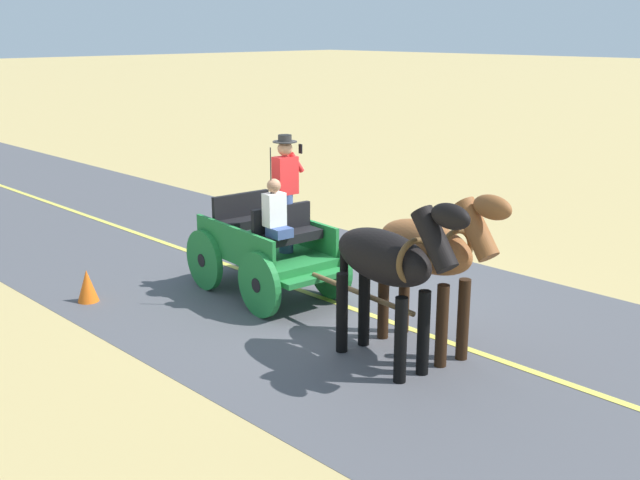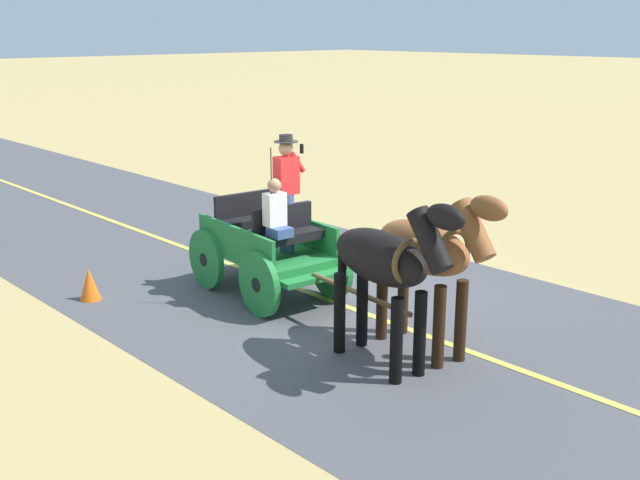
{
  "view_description": "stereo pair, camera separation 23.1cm",
  "coord_description": "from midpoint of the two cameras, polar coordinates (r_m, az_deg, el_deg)",
  "views": [
    {
      "loc": [
        7.71,
        7.86,
        4.0
      ],
      "look_at": [
        0.45,
        0.4,
        1.1
      ],
      "focal_mm": 42.81,
      "sensor_mm": 36.0,
      "label": 1
    },
    {
      "loc": [
        7.54,
        8.02,
        4.0
      ],
      "look_at": [
        0.45,
        0.4,
        1.1
      ],
      "focal_mm": 42.81,
      "sensor_mm": 36.0,
      "label": 2
    }
  ],
  "objects": [
    {
      "name": "traffic_cone",
      "position": [
        12.07,
        -17.53,
        -3.29
      ],
      "size": [
        0.32,
        0.32,
        0.5
      ],
      "primitive_type": "cone",
      "color": "orange",
      "rests_on": "ground"
    },
    {
      "name": "horse_near_side",
      "position": [
        9.52,
        7.57,
        -0.9
      ],
      "size": [
        0.79,
        2.15,
        2.21
      ],
      "color": "brown",
      "rests_on": "ground"
    },
    {
      "name": "ground_plane",
      "position": [
        11.72,
        -0.36,
        -4.41
      ],
      "size": [
        200.0,
        200.0,
        0.0
      ],
      "primitive_type": "plane",
      "color": "tan"
    },
    {
      "name": "horse_off_side",
      "position": [
        9.05,
        4.46,
        -1.69
      ],
      "size": [
        0.76,
        2.15,
        2.21
      ],
      "color": "black",
      "rests_on": "ground"
    },
    {
      "name": "road_surface",
      "position": [
        11.71,
        -0.36,
        -4.39
      ],
      "size": [
        6.44,
        160.0,
        0.01
      ],
      "primitive_type": "cube",
      "color": "#4C4C51",
      "rests_on": "ground"
    },
    {
      "name": "road_centre_stripe",
      "position": [
        11.71,
        -0.36,
        -4.37
      ],
      "size": [
        0.12,
        160.0,
        0.0
      ],
      "primitive_type": "cube",
      "color": "#DBCC4C",
      "rests_on": "road_surface"
    },
    {
      "name": "horse_drawn_carriage",
      "position": [
        11.69,
        -4.4,
        -0.3
      ],
      "size": [
        1.65,
        4.52,
        2.5
      ],
      "color": "#1E7233",
      "rests_on": "ground"
    }
  ]
}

